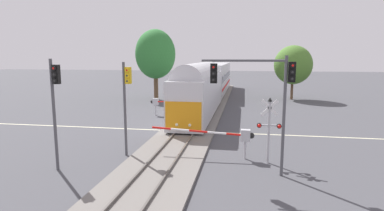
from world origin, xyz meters
name	(u,v)px	position (x,y,z in m)	size (l,w,h in m)	color
ground_plane	(188,131)	(0.00, 0.00, 0.00)	(220.00, 220.00, 0.00)	#47474C
road_centre_stripe	(188,131)	(0.00, 0.00, 0.00)	(44.00, 0.20, 0.01)	beige
railway_track	(188,130)	(0.00, 0.00, 0.10)	(4.40, 80.00, 0.32)	slate
commuter_train	(211,81)	(0.00, 16.89, 2.79)	(3.04, 41.05, 5.16)	silver
crossing_gate_near	(233,135)	(3.85, -6.29, 1.43)	(6.28, 0.40, 1.80)	#B7B7BC
crossing_signal_mast	(269,124)	(5.90, -6.83, 2.33)	(1.36, 0.44, 3.82)	#B2B2B7
crossing_gate_far	(162,102)	(-3.86, 6.29, 1.41)	(6.27, 0.40, 1.80)	#B7B7BC
traffic_signal_near_left	(55,97)	(-5.30, -9.84, 3.99)	(0.53, 0.38, 5.98)	#4C4C51
traffic_signal_median	(126,94)	(-2.55, -6.84, 3.86)	(0.53, 0.38, 5.77)	#4C4C51
traffic_signal_near_right	(261,86)	(5.30, -8.70, 4.63)	(4.62, 0.38, 6.14)	#4C4C51
oak_behind_train	(155,54)	(-7.99, 18.20, 6.39)	(5.62, 5.62, 9.87)	brown
oak_far_right	(293,65)	(11.18, 21.43, 4.91)	(5.29, 5.29, 7.65)	brown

